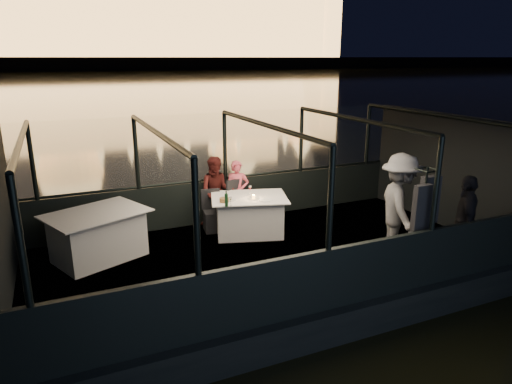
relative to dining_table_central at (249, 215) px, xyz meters
name	(u,v)px	position (x,y,z in m)	size (l,w,h in m)	color
river_water	(70,81)	(-0.13, 78.97, -0.89)	(500.00, 500.00, 0.00)	black
boat_hull	(265,280)	(-0.13, -1.03, -0.89)	(8.60, 4.40, 1.00)	black
boat_deck	(265,255)	(-0.13, -1.03, -0.41)	(8.00, 4.00, 0.04)	black
gunwale_port	(226,200)	(-0.13, 0.97, 0.06)	(8.00, 0.08, 0.90)	black
gunwale_starboard	(327,280)	(-0.13, -3.03, 0.06)	(8.00, 0.08, 0.90)	black
cabin_glass_port	(225,146)	(-0.13, 0.97, 1.21)	(8.00, 0.02, 1.40)	#99B2B2
cabin_glass_starboard	(331,199)	(-0.13, -3.03, 1.21)	(8.00, 0.02, 1.40)	#99B2B2
cabin_roof_glass	(266,125)	(-0.13, -1.03, 1.91)	(8.00, 4.00, 0.02)	#99B2B2
end_wall_fore	(0,226)	(-4.13, -1.03, 0.76)	(0.02, 4.00, 2.30)	black
end_wall_aft	(443,170)	(3.87, -1.03, 0.76)	(0.02, 4.00, 2.30)	black
canopy_ribs	(265,192)	(-0.13, -1.03, 0.76)	(8.00, 4.00, 2.30)	black
embankment	(56,65)	(-0.13, 208.97, 0.11)	(400.00, 140.00, 6.00)	#423D33
dining_table_central	(249,215)	(0.00, 0.00, 0.00)	(1.45, 1.05, 0.77)	white
dining_table_aft	(98,238)	(-2.82, -0.02, 0.00)	(1.59, 1.15, 0.84)	white
chair_port_left	(213,209)	(-0.58, 0.45, 0.06)	(0.38, 0.38, 0.82)	black
chair_port_right	(239,206)	(-0.03, 0.45, 0.06)	(0.44, 0.44, 0.95)	black
coat_stand	(422,224)	(1.71, -2.78, 0.51)	(0.50, 0.40, 1.81)	black
person_woman_coral	(237,188)	(0.04, 0.72, 0.36)	(0.48, 0.32, 1.33)	#E35262
person_man_maroon	(217,191)	(-0.41, 0.72, 0.36)	(0.70, 0.54, 1.45)	#431412
passenger_stripe	(399,211)	(1.92, -2.03, 0.47)	(1.20, 0.67, 1.85)	silver
passenger_dark	(465,217)	(2.71, -2.71, 0.47)	(0.92, 0.39, 1.56)	black
wine_bottle	(226,198)	(-0.60, -0.37, 0.53)	(0.06, 0.06, 0.29)	#133418
bread_basket	(224,200)	(-0.55, -0.11, 0.42)	(0.18, 0.18, 0.07)	brown
amber_candle	(254,197)	(0.03, -0.15, 0.42)	(0.05, 0.05, 0.08)	gold
plate_near	(265,200)	(0.19, -0.33, 0.39)	(0.25, 0.25, 0.02)	white
plate_far	(230,199)	(-0.40, -0.03, 0.39)	(0.26, 0.26, 0.02)	silver
wine_glass_white	(231,201)	(-0.53, -0.39, 0.48)	(0.06, 0.06, 0.17)	silver
wine_glass_red	(250,192)	(0.03, 0.02, 0.48)	(0.07, 0.07, 0.21)	white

